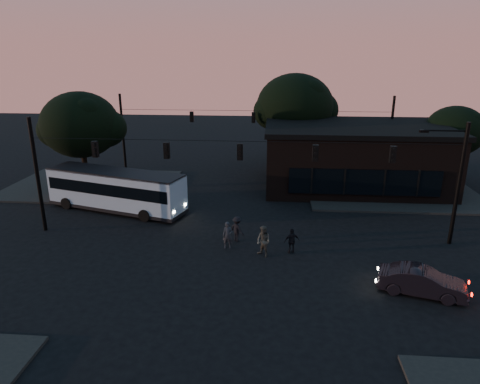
# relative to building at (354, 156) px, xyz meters

# --- Properties ---
(ground) EXTENTS (120.00, 120.00, 0.00)m
(ground) POSITION_rel_building_xyz_m (-9.00, -15.97, -2.71)
(ground) COLOR black
(ground) RESTS_ON ground
(sidewalk_far_right) EXTENTS (14.00, 10.00, 0.15)m
(sidewalk_far_right) POSITION_rel_building_xyz_m (3.00, -1.97, -2.63)
(sidewalk_far_right) COLOR black
(sidewalk_far_right) RESTS_ON ground
(sidewalk_far_left) EXTENTS (14.00, 10.00, 0.15)m
(sidewalk_far_left) POSITION_rel_building_xyz_m (-23.00, -1.97, -2.63)
(sidewalk_far_left) COLOR black
(sidewalk_far_left) RESTS_ON ground
(building) EXTENTS (15.40, 10.41, 5.40)m
(building) POSITION_rel_building_xyz_m (0.00, 0.00, 0.00)
(building) COLOR black
(building) RESTS_ON ground
(tree_behind) EXTENTS (7.60, 7.60, 9.43)m
(tree_behind) POSITION_rel_building_xyz_m (-5.00, 6.03, 3.48)
(tree_behind) COLOR black
(tree_behind) RESTS_ON ground
(tree_right) EXTENTS (5.20, 5.20, 6.86)m
(tree_right) POSITION_rel_building_xyz_m (9.00, 2.03, 1.93)
(tree_right) COLOR black
(tree_right) RESTS_ON ground
(tree_left) EXTENTS (6.40, 6.40, 8.30)m
(tree_left) POSITION_rel_building_xyz_m (-23.00, -2.97, 2.86)
(tree_left) COLOR black
(tree_left) RESTS_ON ground
(signal_rig_near) EXTENTS (26.24, 0.30, 7.50)m
(signal_rig_near) POSITION_rel_building_xyz_m (-9.00, -11.97, 1.74)
(signal_rig_near) COLOR black
(signal_rig_near) RESTS_ON ground
(signal_rig_far) EXTENTS (26.24, 0.30, 7.50)m
(signal_rig_far) POSITION_rel_building_xyz_m (-9.00, 4.03, 1.50)
(signal_rig_far) COLOR black
(signal_rig_far) RESTS_ON ground
(bus) EXTENTS (11.02, 5.54, 3.03)m
(bus) POSITION_rel_building_xyz_m (-18.55, -7.86, -1.01)
(bus) COLOR #A3BACF
(bus) RESTS_ON ground
(car) EXTENTS (4.31, 2.53, 1.34)m
(car) POSITION_rel_building_xyz_m (0.35, -18.13, -2.04)
(car) COLOR black
(car) RESTS_ON ground
(pedestrian_a) EXTENTS (0.63, 0.44, 1.65)m
(pedestrian_a) POSITION_rel_building_xyz_m (-9.60, -13.71, -1.88)
(pedestrian_a) COLOR #22242A
(pedestrian_a) RESTS_ON ground
(pedestrian_b) EXTENTS (1.13, 1.12, 1.84)m
(pedestrian_b) POSITION_rel_building_xyz_m (-7.43, -14.65, -1.79)
(pedestrian_b) COLOR #3B3B36
(pedestrian_b) RESTS_ON ground
(pedestrian_c) EXTENTS (0.98, 0.64, 1.56)m
(pedestrian_c) POSITION_rel_building_xyz_m (-5.78, -14.12, -1.93)
(pedestrian_c) COLOR black
(pedestrian_c) RESTS_ON ground
(pedestrian_d) EXTENTS (1.18, 1.13, 1.61)m
(pedestrian_d) POSITION_rel_building_xyz_m (-9.12, -12.65, -1.90)
(pedestrian_d) COLOR black
(pedestrian_d) RESTS_ON ground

